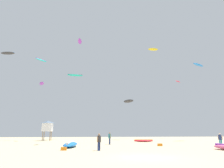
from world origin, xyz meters
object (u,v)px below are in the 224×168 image
at_px(kite_aloft_6, 75,75).
at_px(kite_grounded_mid, 70,144).
at_px(person_left, 220,139).
at_px(kite_aloft_4, 80,41).
at_px(kite_aloft_1, 42,83).
at_px(cooler_box, 64,149).
at_px(kite_aloft_3, 198,65).
at_px(lifeguard_tower, 48,126).
at_px(person_foreground, 99,141).
at_px(kite_aloft_8, 41,60).
at_px(kite_aloft_5, 178,81).
at_px(kite_aloft_7, 8,53).
at_px(kite_aloft_0, 128,101).
at_px(person_midground, 110,137).
at_px(kite_aloft_2, 153,49).
at_px(kite_grounded_near, 144,141).
at_px(gear_bag, 160,145).

bearing_deg(kite_aloft_6, kite_grounded_mid, -86.30).
distance_m(person_left, kite_aloft_4, 24.74).
bearing_deg(kite_aloft_1, cooler_box, -70.40).
bearing_deg(kite_aloft_3, lifeguard_tower, 171.80).
xyz_separation_m(person_foreground, kite_aloft_8, (-12.40, 25.00, 17.18)).
xyz_separation_m(kite_aloft_5, kite_aloft_7, (-40.01, -19.58, -1.02)).
bearing_deg(kite_aloft_1, kite_aloft_3, -5.49).
bearing_deg(kite_aloft_8, kite_aloft_3, -8.90).
xyz_separation_m(kite_aloft_0, kite_aloft_4, (-11.44, -17.24, 7.13)).
distance_m(kite_aloft_1, kite_aloft_7, 10.33).
bearing_deg(person_midground, cooler_box, -135.36).
height_order(person_foreground, kite_aloft_0, kite_aloft_0).
bearing_deg(kite_aloft_6, kite_aloft_2, 4.51).
bearing_deg(kite_grounded_near, kite_aloft_5, 46.83).
relative_size(lifeguard_tower, kite_aloft_6, 1.00).
distance_m(person_midground, cooler_box, 10.61).
xyz_separation_m(person_left, kite_aloft_5, (9.12, 29.68, 15.19)).
relative_size(person_foreground, kite_aloft_4, 0.80).
bearing_deg(kite_aloft_0, person_left, -73.58).
height_order(kite_aloft_2, kite_aloft_6, kite_aloft_2).
height_order(person_foreground, kite_aloft_1, kite_aloft_1).
bearing_deg(kite_grounded_near, kite_aloft_2, 62.71).
bearing_deg(kite_aloft_5, kite_grounded_mid, -134.67).
distance_m(kite_aloft_0, kite_aloft_1, 20.61).
xyz_separation_m(gear_bag, kite_aloft_4, (-11.16, 4.29, 16.13)).
xyz_separation_m(kite_grounded_near, gear_bag, (-0.88, -11.16, -0.05)).
height_order(cooler_box, kite_aloft_8, kite_aloft_8).
height_order(person_midground, kite_grounded_mid, person_midground).
bearing_deg(person_foreground, kite_grounded_near, 107.68).
height_order(kite_grounded_mid, lifeguard_tower, lifeguard_tower).
distance_m(kite_aloft_0, kite_aloft_2, 19.79).
xyz_separation_m(kite_aloft_1, kite_aloft_6, (6.41, 8.60, 4.51)).
bearing_deg(person_foreground, kite_aloft_1, 162.74).
relative_size(kite_grounded_near, cooler_box, 6.67).
height_order(person_midground, kite_aloft_3, kite_aloft_3).
xyz_separation_m(cooler_box, kite_aloft_3, (26.64, 18.65, 16.32)).
bearing_deg(kite_aloft_3, person_midground, -155.27).
relative_size(cooler_box, kite_aloft_0, 0.15).
bearing_deg(person_midground, kite_aloft_3, 11.39).
bearing_deg(cooler_box, kite_aloft_0, 65.42).
bearing_deg(kite_aloft_2, kite_aloft_7, -149.57).
relative_size(person_foreground, kite_aloft_1, 0.64).
distance_m(kite_grounded_near, kite_aloft_8, 29.23).
xyz_separation_m(kite_aloft_0, kite_aloft_3, (14.55, -7.80, 7.32)).
bearing_deg(kite_aloft_4, kite_grounded_near, 29.74).
xyz_separation_m(person_midground, kite_aloft_7, (-17.46, 4.03, 14.12)).
distance_m(person_midground, kite_aloft_0, 20.35).
distance_m(person_foreground, kite_aloft_8, 32.77).
relative_size(person_foreground, kite_aloft_7, 0.66).
bearing_deg(kite_aloft_5, person_midground, -133.69).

